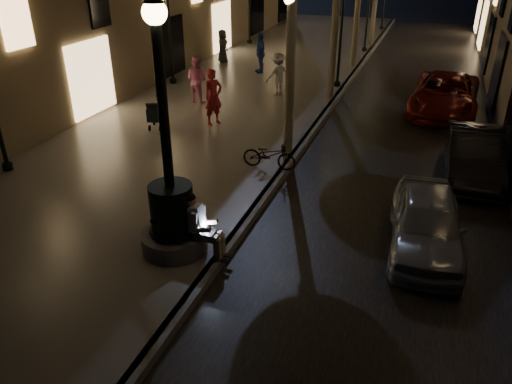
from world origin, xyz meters
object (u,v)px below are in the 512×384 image
at_px(car_second, 473,154).
at_px(seated_man_laptop, 200,224).
at_px(car_front, 426,223).
at_px(bicycle, 269,155).
at_px(pedestrian_blue, 260,53).
at_px(pedestrian_white, 278,74).
at_px(lamp_left_b, 168,13).
at_px(pedestrian_dark, 223,46).
at_px(stroller, 156,113).
at_px(pedestrian_red, 213,97).
at_px(pedestrian_pink, 197,79).
at_px(fountain_lamppost, 172,207).
at_px(lamp_curb_a, 289,52).
at_px(lamp_curb_b, 342,14).
at_px(car_third, 445,95).

bearing_deg(car_second, seated_man_laptop, -131.72).
distance_m(car_front, car_second, 4.44).
height_order(car_second, bicycle, car_second).
distance_m(car_front, pedestrian_blue, 15.52).
distance_m(car_second, pedestrian_white, 9.21).
distance_m(lamp_left_b, pedestrian_dark, 5.18).
height_order(stroller, pedestrian_dark, pedestrian_dark).
height_order(car_front, pedestrian_white, pedestrian_white).
bearing_deg(car_second, car_front, -105.38).
bearing_deg(car_second, pedestrian_white, 142.73).
bearing_deg(seated_man_laptop, bicycle, 90.17).
distance_m(lamp_left_b, pedestrian_red, 6.30).
height_order(seated_man_laptop, car_front, seated_man_laptop).
xyz_separation_m(seated_man_laptop, pedestrian_white, (-2.00, 11.83, 0.13)).
xyz_separation_m(pedestrian_blue, bicycle, (3.94, -10.58, -0.53)).
height_order(car_front, pedestrian_pink, pedestrian_pink).
bearing_deg(lamp_left_b, fountain_lamppost, -61.93).
height_order(pedestrian_pink, pedestrian_white, pedestrian_pink).
bearing_deg(lamp_left_b, pedestrian_white, -1.98).
bearing_deg(lamp_left_b, lamp_curb_a, -40.20).
relative_size(fountain_lamppost, lamp_curb_b, 1.08).
relative_size(lamp_curb_b, pedestrian_white, 2.79).
relative_size(fountain_lamppost, lamp_left_b, 1.08).
xyz_separation_m(lamp_curb_a, lamp_curb_b, (0.00, 8.00, 0.00)).
height_order(pedestrian_blue, pedestrian_dark, pedestrian_blue).
relative_size(seated_man_laptop, pedestrian_blue, 0.74).
relative_size(pedestrian_white, pedestrian_blue, 0.92).
relative_size(pedestrian_red, pedestrian_dark, 1.18).
height_order(pedestrian_pink, pedestrian_dark, pedestrian_pink).
distance_m(lamp_left_b, car_third, 11.88).
xyz_separation_m(pedestrian_white, pedestrian_dark, (-4.54, 4.84, -0.03)).
distance_m(lamp_curb_a, pedestrian_white, 6.56).
bearing_deg(lamp_left_b, pedestrian_blue, 46.27).
xyz_separation_m(pedestrian_red, bicycle, (3.02, -2.95, -0.57)).
xyz_separation_m(pedestrian_red, pedestrian_white, (1.03, 4.26, -0.12)).
bearing_deg(seated_man_laptop, lamp_left_b, 120.31).
xyz_separation_m(lamp_curb_b, bicycle, (-0.10, -9.38, -2.63)).
height_order(lamp_curb_b, car_third, lamp_curb_b).
height_order(pedestrian_blue, bicycle, pedestrian_blue).
height_order(lamp_curb_a, car_third, lamp_curb_a).
distance_m(stroller, pedestrian_blue, 8.76).
bearing_deg(seated_man_laptop, pedestrian_dark, 111.45).
distance_m(car_third, pedestrian_white, 6.62).
relative_size(car_second, pedestrian_dark, 2.46).
bearing_deg(lamp_curb_a, fountain_lamppost, -96.65).
distance_m(lamp_left_b, stroller, 6.47).
bearing_deg(pedestrian_white, lamp_curb_a, 61.92).
bearing_deg(pedestrian_dark, lamp_left_b, 172.07).
height_order(lamp_left_b, pedestrian_blue, lamp_left_b).
bearing_deg(pedestrian_blue, car_second, 11.61).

